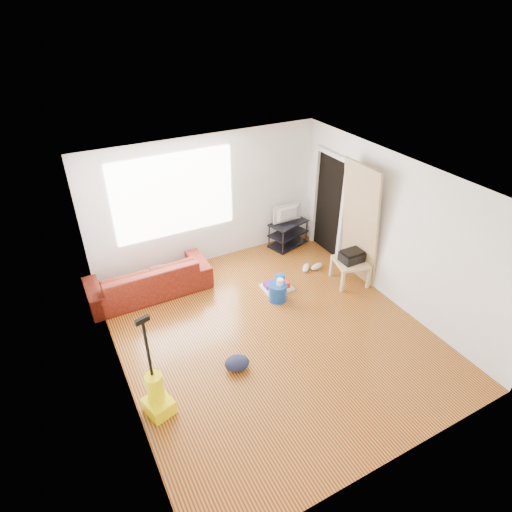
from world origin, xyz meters
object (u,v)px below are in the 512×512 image
bucket (277,299)px  backpack (237,368)px  side_table (351,264)px  vacuum (157,395)px  tv_stand (288,233)px  sofa (151,292)px  cleaning_tray (277,285)px

bucket → backpack: bearing=-140.0°
side_table → vacuum: vacuum is taller
tv_stand → side_table: tv_stand is taller
sofa → tv_stand: (3.03, 0.27, 0.28)m
sofa → backpack: size_ratio=5.93×
bucket → vacuum: (-2.51, -1.27, 0.27)m
side_table → sofa: bearing=157.3°
tv_stand → bucket: tv_stand is taller
side_table → bucket: side_table is taller
tv_stand → side_table: bearing=-95.5°
bucket → backpack: size_ratio=0.88×
cleaning_tray → backpack: (-1.49, -1.40, -0.06)m
cleaning_tray → sofa: bearing=155.4°
sofa → vacuum: bearing=76.1°
backpack → cleaning_tray: bearing=54.4°
sofa → backpack: sofa is taller
cleaning_tray → vacuum: 3.12m
sofa → vacuum: size_ratio=1.43×
cleaning_tray → vacuum: vacuum is taller
backpack → side_table: bearing=30.2°
sofa → cleaning_tray: 2.27m
cleaning_tray → bucket: bearing=-119.5°
tv_stand → vacuum: vacuum is taller
bucket → backpack: (-1.32, -1.10, 0.00)m
sofa → tv_stand: 3.05m
sofa → cleaning_tray: sofa is taller
tv_stand → backpack: tv_stand is taller
cleaning_tray → backpack: size_ratio=1.46×
tv_stand → side_table: (0.30, -1.66, 0.10)m
bucket → cleaning_tray: cleaning_tray is taller
tv_stand → cleaning_tray: (-0.97, -1.21, -0.22)m
cleaning_tray → backpack: 2.05m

